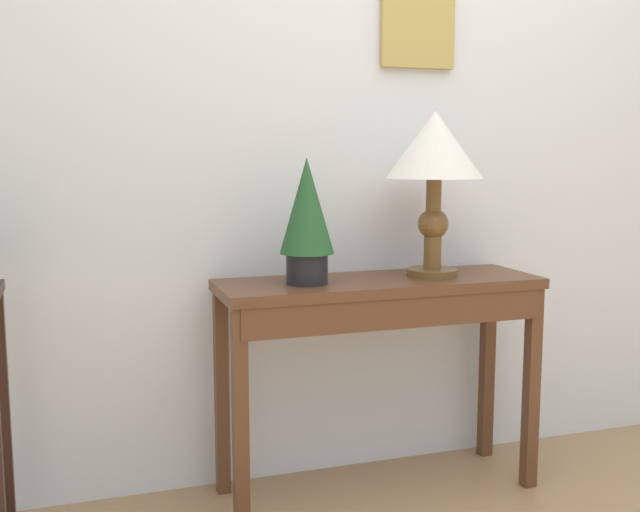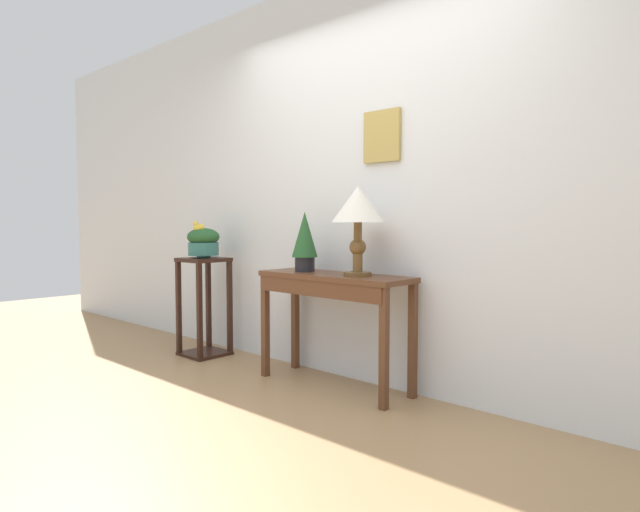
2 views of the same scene
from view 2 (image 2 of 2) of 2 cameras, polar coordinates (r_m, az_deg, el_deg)
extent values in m
cube|color=#9E7A51|center=(2.98, -11.97, -18.18)|extent=(12.00, 12.00, 0.01)
cube|color=silver|center=(3.75, 5.74, 8.21)|extent=(9.00, 0.10, 2.80)
cube|color=tan|center=(3.67, 6.37, 12.16)|extent=(0.28, 0.02, 0.33)
cube|color=#8261A6|center=(3.67, 6.32, 12.17)|extent=(0.23, 0.01, 0.26)
cube|color=#56331E|center=(3.63, 1.47, -2.12)|extent=(1.10, 0.36, 0.03)
cube|color=#56331E|center=(3.52, -0.27, -3.40)|extent=(1.03, 0.03, 0.10)
cube|color=#56331E|center=(3.95, -5.64, -7.19)|extent=(0.04, 0.04, 0.72)
cube|color=#56331E|center=(3.26, 6.60, -9.51)|extent=(0.05, 0.04, 0.72)
cube|color=#56331E|center=(4.15, -2.56, -6.66)|extent=(0.04, 0.04, 0.72)
cube|color=#56331E|center=(3.49, 9.51, -8.64)|extent=(0.05, 0.04, 0.72)
cylinder|color=brown|center=(3.50, 3.89, -1.84)|extent=(0.18, 0.18, 0.02)
cylinder|color=brown|center=(3.50, 3.90, -0.36)|extent=(0.06, 0.06, 0.16)
sphere|color=brown|center=(3.49, 3.90, 0.92)|extent=(0.11, 0.11, 0.11)
cylinder|color=brown|center=(3.49, 3.91, 2.20)|extent=(0.05, 0.05, 0.16)
cone|color=white|center=(3.49, 3.92, 5.34)|extent=(0.33, 0.33, 0.23)
cylinder|color=black|center=(3.80, -1.58, -0.85)|extent=(0.14, 0.14, 0.10)
cone|color=#235128|center=(3.79, -1.58, 2.24)|extent=(0.18, 0.18, 0.31)
cube|color=black|center=(4.59, -11.88, -0.37)|extent=(0.34, 0.34, 0.03)
cube|color=black|center=(4.70, -11.76, -9.78)|extent=(0.34, 0.34, 0.03)
cube|color=black|center=(4.67, -14.33, -5.10)|extent=(0.04, 0.03, 0.74)
cube|color=black|center=(4.43, -12.29, -5.54)|extent=(0.04, 0.03, 0.74)
cube|color=black|center=(4.83, -11.40, -4.77)|extent=(0.04, 0.04, 0.74)
cube|color=black|center=(4.60, -9.27, -5.16)|extent=(0.04, 0.04, 0.74)
cylinder|color=#2D665B|center=(4.59, -11.89, -0.06)|extent=(0.11, 0.11, 0.02)
cylinder|color=#2D665B|center=(4.58, -11.90, 0.72)|extent=(0.24, 0.24, 0.11)
ellipsoid|color=#235128|center=(4.58, -11.91, 1.95)|extent=(0.26, 0.26, 0.14)
cylinder|color=#235128|center=(4.57, -12.21, 2.06)|extent=(0.03, 0.05, 0.11)
sphere|color=gold|center=(4.57, -12.51, 2.75)|extent=(0.07, 0.07, 0.07)
cylinder|color=#235128|center=(4.56, -12.03, 2.14)|extent=(0.03, 0.05, 0.12)
sphere|color=gold|center=(4.54, -12.15, 2.90)|extent=(0.06, 0.06, 0.06)
cylinder|color=#235128|center=(4.56, -12.11, 2.07)|extent=(0.01, 0.05, 0.11)
sphere|color=gold|center=(4.55, -12.31, 2.76)|extent=(0.07, 0.07, 0.07)
cylinder|color=#235128|center=(4.57, -12.29, 2.32)|extent=(0.03, 0.07, 0.15)
sphere|color=gold|center=(4.57, -12.68, 3.27)|extent=(0.04, 0.04, 0.04)
camera|label=1|loc=(3.41, -40.36, 4.05)|focal=42.09mm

